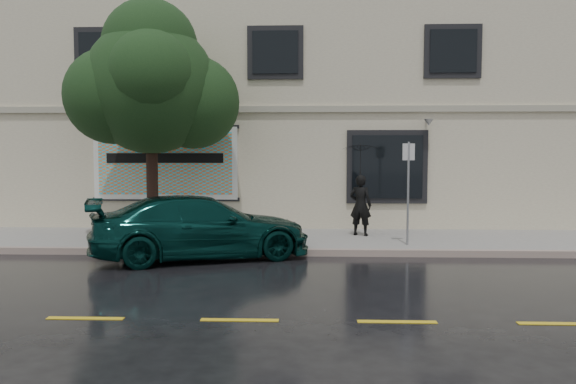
{
  "coord_description": "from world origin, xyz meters",
  "views": [
    {
      "loc": [
        0.97,
        -11.2,
        2.35
      ],
      "look_at": [
        0.47,
        2.2,
        1.41
      ],
      "focal_mm": 35.0,
      "sensor_mm": 36.0,
      "label": 1
    }
  ],
  "objects_px": {
    "car": "(201,227)",
    "fire_hydrant": "(165,232)",
    "pedestrian": "(361,205)",
    "street_tree": "(151,88)"
  },
  "relations": [
    {
      "from": "car",
      "to": "pedestrian",
      "type": "bearing_deg",
      "value": -74.83
    },
    {
      "from": "car",
      "to": "fire_hydrant",
      "type": "height_order",
      "value": "car"
    },
    {
      "from": "pedestrian",
      "to": "street_tree",
      "type": "height_order",
      "value": "street_tree"
    },
    {
      "from": "car",
      "to": "street_tree",
      "type": "height_order",
      "value": "street_tree"
    },
    {
      "from": "street_tree",
      "to": "car",
      "type": "bearing_deg",
      "value": -50.68
    },
    {
      "from": "street_tree",
      "to": "pedestrian",
      "type": "bearing_deg",
      "value": 6.11
    },
    {
      "from": "car",
      "to": "street_tree",
      "type": "bearing_deg",
      "value": 19.74
    },
    {
      "from": "pedestrian",
      "to": "street_tree",
      "type": "xyz_separation_m",
      "value": [
        -5.43,
        -0.58,
        3.04
      ]
    },
    {
      "from": "car",
      "to": "fire_hydrant",
      "type": "xyz_separation_m",
      "value": [
        -1.0,
        0.7,
        -0.21
      ]
    },
    {
      "from": "street_tree",
      "to": "fire_hydrant",
      "type": "distance_m",
      "value": 3.8
    }
  ]
}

